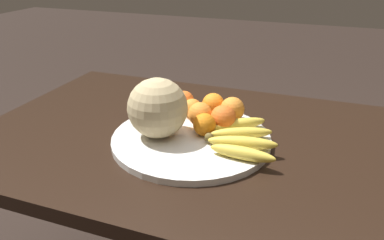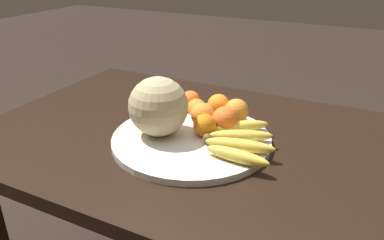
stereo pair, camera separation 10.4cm
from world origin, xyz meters
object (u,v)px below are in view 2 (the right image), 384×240
(orange_top_small, at_px, (190,101))
(orange_front_right, at_px, (197,108))
(kitchen_table, at_px, (198,165))
(orange_mid_center, at_px, (203,115))
(orange_back_left, at_px, (236,111))
(fruit_bowl, at_px, (192,138))
(orange_back_right, at_px, (225,119))
(banana_bunch, at_px, (239,140))
(orange_side_extra, at_px, (218,105))
(melon, at_px, (158,107))
(orange_front_left, at_px, (205,125))

(orange_top_small, bearing_deg, orange_front_right, 137.50)
(kitchen_table, relative_size, orange_mid_center, 18.10)
(orange_mid_center, distance_m, orange_back_left, 0.11)
(orange_mid_center, bearing_deg, fruit_bowl, 91.48)
(orange_back_right, relative_size, orange_top_small, 1.13)
(fruit_bowl, distance_m, banana_bunch, 0.14)
(orange_front_right, height_order, orange_side_extra, orange_side_extra)
(orange_back_right, distance_m, orange_top_small, 0.18)
(orange_mid_center, bearing_deg, orange_back_left, -140.55)
(orange_back_left, bearing_deg, melon, 44.94)
(fruit_bowl, relative_size, orange_mid_center, 6.24)
(melon, height_order, orange_back_left, melon)
(orange_back_left, distance_m, orange_top_small, 0.17)
(orange_front_left, bearing_deg, banana_bunch, 171.45)
(orange_front_left, distance_m, orange_back_right, 0.07)
(melon, distance_m, banana_bunch, 0.24)
(melon, xyz_separation_m, orange_back_left, (-0.17, -0.17, -0.05))
(banana_bunch, height_order, orange_front_right, orange_front_right)
(orange_mid_center, bearing_deg, melon, 49.17)
(orange_front_right, bearing_deg, orange_mid_center, 131.14)
(fruit_bowl, xyz_separation_m, banana_bunch, (-0.14, -0.00, 0.03))
(kitchen_table, distance_m, orange_back_right, 0.18)
(orange_front_left, distance_m, orange_back_left, 0.13)
(orange_front_left, relative_size, orange_back_left, 0.87)
(orange_mid_center, relative_size, orange_side_extra, 1.02)
(orange_front_right, bearing_deg, banana_bunch, 146.45)
(kitchen_table, xyz_separation_m, orange_front_right, (0.04, -0.08, 0.15))
(orange_top_small, bearing_deg, melon, 89.16)
(orange_back_left, height_order, orange_side_extra, orange_back_left)
(orange_top_small, bearing_deg, banana_bunch, 144.60)
(orange_mid_center, distance_m, orange_top_small, 0.12)
(kitchen_table, xyz_separation_m, melon, (0.09, 0.07, 0.21))
(fruit_bowl, relative_size, orange_side_extra, 6.36)
(banana_bunch, distance_m, orange_back_left, 0.15)
(kitchen_table, relative_size, fruit_bowl, 2.90)
(banana_bunch, height_order, orange_back_left, orange_back_left)
(orange_front_right, distance_m, orange_top_small, 0.06)
(orange_front_right, distance_m, orange_back_left, 0.13)
(melon, bearing_deg, orange_top_small, -90.84)
(melon, bearing_deg, orange_side_extra, -117.92)
(fruit_bowl, xyz_separation_m, orange_top_small, (0.09, -0.16, 0.04))
(orange_back_left, xyz_separation_m, orange_side_extra, (0.07, -0.02, -0.00))
(orange_mid_center, bearing_deg, orange_side_extra, -98.30)
(orange_back_left, relative_size, orange_side_extra, 1.06)
(melon, distance_m, orange_front_right, 0.17)
(kitchen_table, relative_size, melon, 7.77)
(orange_front_left, xyz_separation_m, orange_front_right, (0.08, -0.11, -0.00))
(melon, relative_size, banana_bunch, 0.68)
(fruit_bowl, relative_size, melon, 2.68)
(orange_front_right, bearing_deg, kitchen_table, 118.01)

